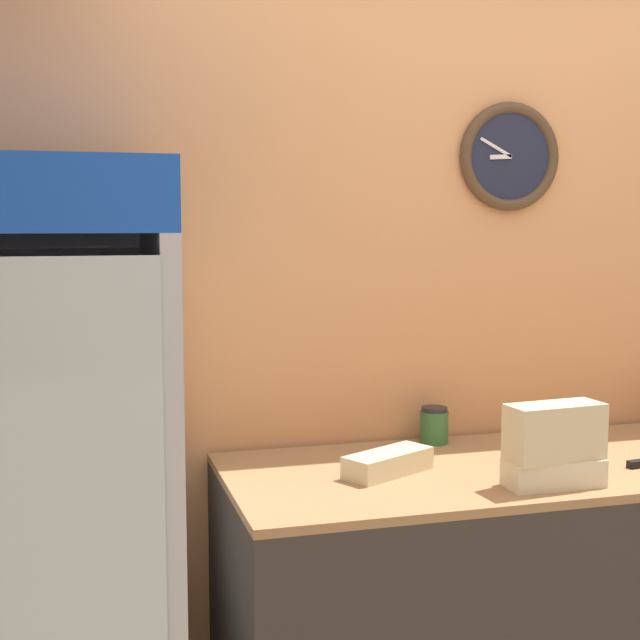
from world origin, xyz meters
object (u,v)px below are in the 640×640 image
object	(u,v)px
beverage_cooler	(19,470)
sandwich_stack_bottom	(554,473)
sandwich_stack_top	(555,418)
condiment_jar	(434,425)
sandwich_flat_left	(388,463)
sandwich_stack_middle	(554,445)

from	to	relation	value
beverage_cooler	sandwich_stack_bottom	xyz separation A→B (m)	(1.42, -0.31, -0.03)
sandwich_stack_top	condiment_jar	size ratio (longest dim) A/B	2.31
condiment_jar	sandwich_stack_bottom	bearing A→B (deg)	-76.74
sandwich_stack_top	sandwich_flat_left	xyz separation A→B (m)	(-0.40, 0.24, -0.16)
sandwich_stack_middle	condiment_jar	bearing A→B (deg)	103.26
sandwich_stack_middle	sandwich_flat_left	bearing A→B (deg)	149.23
sandwich_stack_middle	sandwich_stack_bottom	bearing A→B (deg)	0.00
beverage_cooler	sandwich_stack_middle	xyz separation A→B (m)	(1.42, -0.31, 0.05)
sandwich_stack_bottom	sandwich_stack_middle	size ratio (longest dim) A/B	0.97
sandwich_stack_bottom	sandwich_stack_top	world-z (taller)	sandwich_stack_top
sandwich_stack_top	condiment_jar	world-z (taller)	sandwich_stack_top
sandwich_stack_bottom	condiment_jar	bearing A→B (deg)	103.26
sandwich_flat_left	beverage_cooler	bearing A→B (deg)	175.87
beverage_cooler	condiment_jar	distance (m)	1.31
sandwich_flat_left	condiment_jar	distance (m)	0.41
beverage_cooler	sandwich_stack_middle	distance (m)	1.46
sandwich_stack_bottom	sandwich_flat_left	size ratio (longest dim) A/B	0.91
sandwich_stack_middle	sandwich_stack_top	distance (m)	0.08
beverage_cooler	condiment_jar	xyz separation A→B (m)	(1.29, 0.23, -0.01)
condiment_jar	beverage_cooler	bearing A→B (deg)	-169.92
sandwich_stack_middle	sandwich_stack_top	size ratio (longest dim) A/B	1.00
beverage_cooler	condiment_jar	world-z (taller)	beverage_cooler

